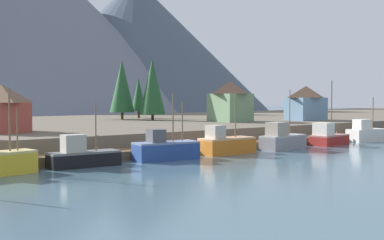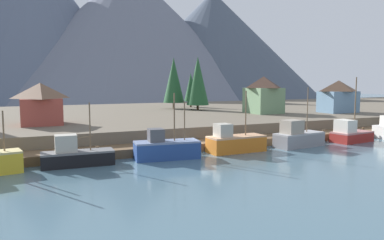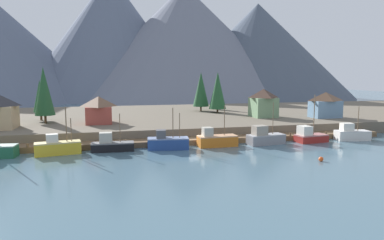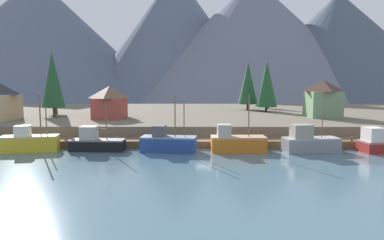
# 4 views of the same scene
# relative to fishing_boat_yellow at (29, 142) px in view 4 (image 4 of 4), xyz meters

# --- Properties ---
(ground_plane) EXTENTS (400.00, 400.00, 1.00)m
(ground_plane) POSITION_rel_fishing_boat_yellow_xyz_m (23.05, 21.89, -1.72)
(ground_plane) COLOR #476675
(dock) EXTENTS (80.00, 4.00, 1.60)m
(dock) POSITION_rel_fishing_boat_yellow_xyz_m (23.05, 3.88, -0.71)
(dock) COLOR brown
(dock) RESTS_ON ground_plane
(shoreline_bank) EXTENTS (400.00, 56.00, 2.50)m
(shoreline_bank) POSITION_rel_fishing_boat_yellow_xyz_m (23.05, 33.89, 0.03)
(shoreline_bank) COLOR #665B4C
(shoreline_bank) RESTS_ON ground_plane
(mountain_west_peak) EXTENTS (142.24, 142.24, 66.15)m
(mountain_west_peak) POSITION_rel_fishing_boat_yellow_xyz_m (-64.41, 150.14, 31.86)
(mountain_west_peak) COLOR slate
(mountain_west_peak) RESTS_ON ground_plane
(mountain_central_peak) EXTENTS (102.23, 102.23, 70.11)m
(mountain_central_peak) POSITION_rel_fishing_boat_yellow_xyz_m (11.19, 151.81, 33.84)
(mountain_central_peak) COLOR slate
(mountain_central_peak) RESTS_ON ground_plane
(mountain_east_peak) EXTENTS (130.84, 130.84, 63.31)m
(mountain_east_peak) POSITION_rel_fishing_boat_yellow_xyz_m (51.82, 139.87, 30.44)
(mountain_east_peak) COLOR slate
(mountain_east_peak) RESTS_ON ground_plane
(mountain_far_ridge) EXTENTS (109.10, 109.10, 53.82)m
(mountain_far_ridge) POSITION_rel_fishing_boat_yellow_xyz_m (93.56, 132.69, 25.69)
(mountain_far_ridge) COLOR #475160
(mountain_far_ridge) RESTS_ON ground_plane
(fishing_boat_yellow) EXTENTS (7.39, 3.50, 7.76)m
(fishing_boat_yellow) POSITION_rel_fishing_boat_yellow_xyz_m (0.00, 0.00, 0.00)
(fishing_boat_yellow) COLOR gold
(fishing_boat_yellow) RESTS_ON ground_plane
(fishing_boat_black) EXTENTS (7.18, 2.55, 6.42)m
(fishing_boat_black) POSITION_rel_fishing_boat_yellow_xyz_m (8.58, 0.51, -0.13)
(fishing_boat_black) COLOR black
(fishing_boat_black) RESTS_ON ground_plane
(fishing_boat_blue) EXTENTS (7.37, 3.54, 7.29)m
(fishing_boat_blue) POSITION_rel_fishing_boat_yellow_xyz_m (18.13, -0.01, -0.04)
(fishing_boat_blue) COLOR navy
(fishing_boat_blue) RESTS_ON ground_plane
(fishing_boat_orange) EXTENTS (7.17, 2.95, 7.41)m
(fishing_boat_orange) POSITION_rel_fishing_boat_yellow_xyz_m (27.16, 0.28, -0.02)
(fishing_boat_orange) COLOR #CC6B1E
(fishing_boat_orange) RESTS_ON ground_plane
(fishing_boat_grey) EXTENTS (7.40, 3.59, 7.81)m
(fishing_boat_grey) POSITION_rel_fishing_boat_yellow_xyz_m (36.54, -0.08, 0.08)
(fishing_boat_grey) COLOR gray
(fishing_boat_grey) RESTS_ON ground_plane
(fishing_boat_red) EXTENTS (6.37, 3.63, 9.16)m
(fishing_boat_red) POSITION_rel_fishing_boat_yellow_xyz_m (45.92, -0.13, -0.06)
(fishing_boat_red) COLOR maroon
(fishing_boat_red) RESTS_ON ground_plane
(house_red) EXTENTS (5.66, 6.28, 5.87)m
(house_red) POSITION_rel_fishing_boat_yellow_xyz_m (6.22, 18.19, 4.28)
(house_red) COLOR #9E4238
(house_red) RESTS_ON shoreline_bank
(house_green) EXTENTS (5.84, 6.42, 7.01)m
(house_green) POSITION_rel_fishing_boat_yellow_xyz_m (45.84, 20.73, 4.87)
(house_green) COLOR #6B8E66
(house_green) RESTS_ON shoreline_bank
(conifer_near_left) EXTENTS (4.65, 4.65, 11.30)m
(conifer_near_left) POSITION_rel_fishing_boat_yellow_xyz_m (34.48, 38.52, 7.62)
(conifer_near_left) COLOR #4C3823
(conifer_near_left) RESTS_ON shoreline_bank
(conifer_near_right) EXTENTS (3.04, 3.04, 8.08)m
(conifer_near_right) POSITION_rel_fishing_boat_yellow_xyz_m (40.13, 41.86, 6.01)
(conifer_near_right) COLOR #4C3823
(conifer_near_right) RESTS_ON shoreline_bank
(conifer_mid_left) EXTENTS (4.77, 4.77, 11.31)m
(conifer_mid_left) POSITION_rel_fishing_boat_yellow_xyz_m (37.87, 33.23, 7.48)
(conifer_mid_left) COLOR #4C3823
(conifer_mid_left) RESTS_ON shoreline_bank
(conifer_mid_right) EXTENTS (4.19, 4.19, 12.19)m
(conifer_mid_right) POSITION_rel_fishing_boat_yellow_xyz_m (-5.08, 20.85, 8.26)
(conifer_mid_right) COLOR #4C3823
(conifer_mid_right) RESTS_ON shoreline_bank
(conifer_back_left) EXTENTS (3.25, 3.25, 9.26)m
(conifer_back_left) POSITION_rel_fishing_boat_yellow_xyz_m (-6.92, 26.48, 6.87)
(conifer_back_left) COLOR #4C3823
(conifer_back_left) RESTS_ON shoreline_bank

